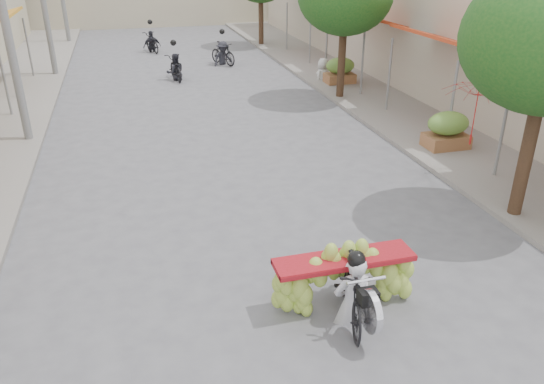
{
  "coord_description": "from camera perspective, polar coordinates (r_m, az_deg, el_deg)",
  "views": [
    {
      "loc": [
        -2.41,
        -4.44,
        5.43
      ],
      "look_at": [
        0.05,
        4.41,
        1.1
      ],
      "focal_mm": 35.0,
      "sensor_mm": 36.0,
      "label": 1
    }
  ],
  "objects": [
    {
      "name": "produce_crate_far",
      "position": [
        22.67,
        7.34,
        13.05
      ],
      "size": [
        1.2,
        0.88,
        1.16
      ],
      "color": "brown",
      "rests_on": "ground"
    },
    {
      "name": "bg_motorbike_c",
      "position": [
        30.57,
        -12.85,
        15.9
      ],
      "size": [
        1.07,
        1.88,
        1.95
      ],
      "color": "black",
      "rests_on": "ground"
    },
    {
      "name": "bg_motorbike_b",
      "position": [
        26.64,
        -5.33,
        15.2
      ],
      "size": [
        1.31,
        1.91,
        1.95
      ],
      "color": "black",
      "rests_on": "ground"
    },
    {
      "name": "produce_crate_mid",
      "position": [
        15.85,
        18.38,
        6.63
      ],
      "size": [
        1.2,
        0.88,
        1.16
      ],
      "color": "brown",
      "rests_on": "ground"
    },
    {
      "name": "utility_pole_mid",
      "position": [
        16.77,
        -27.16,
        17.87
      ],
      "size": [
        0.6,
        0.24,
        8.0
      ],
      "color": "slate",
      "rests_on": "ground"
    },
    {
      "name": "bg_motorbike_a",
      "position": [
        23.88,
        -10.41,
        13.49
      ],
      "size": [
        0.87,
        1.84,
        1.95
      ],
      "color": "black",
      "rests_on": "ground"
    },
    {
      "name": "sidewalk_right",
      "position": [
        22.25,
        10.17,
        10.9
      ],
      "size": [
        4.0,
        60.0,
        0.12
      ],
      "primitive_type": "cube",
      "color": "gray",
      "rests_on": "ground"
    },
    {
      "name": "market_umbrella",
      "position": [
        13.97,
        21.68,
        11.08
      ],
      "size": [
        2.3,
        2.3,
        1.65
      ],
      "rotation": [
        0.0,
        0.0,
        0.33
      ],
      "color": "#B11A17",
      "rests_on": "ground"
    },
    {
      "name": "banana_motorbike",
      "position": [
        8.45,
        8.34,
        -8.99
      ],
      "size": [
        2.27,
        1.95,
        2.16
      ],
      "color": "black",
      "rests_on": "ground"
    },
    {
      "name": "pedestrian",
      "position": [
        23.35,
        5.58,
        14.14
      ],
      "size": [
        0.98,
        0.89,
        1.71
      ],
      "rotation": [
        0.0,
        0.0,
        3.73
      ],
      "color": "silver",
      "rests_on": "ground"
    },
    {
      "name": "shophouse_row_right",
      "position": [
        23.52,
        23.47,
        17.38
      ],
      "size": [
        9.77,
        40.0,
        6.0
      ],
      "color": "#BDAF9C",
      "rests_on": "ground"
    }
  ]
}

